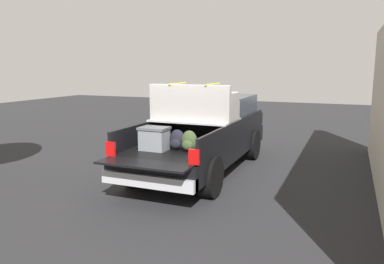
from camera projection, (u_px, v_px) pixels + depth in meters
ground_plane at (201, 171)px, 9.66m from camera, size 40.00×40.00×0.00m
pickup_truck at (206, 132)px, 9.82m from camera, size 6.05×2.06×2.23m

